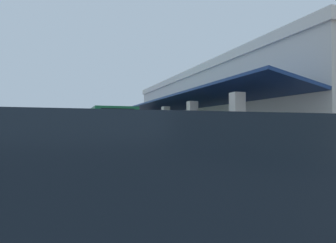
{
  "coord_description": "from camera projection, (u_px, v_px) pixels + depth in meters",
  "views": [
    {
      "loc": [
        27.45,
        -1.96,
        1.9
      ],
      "look_at": [
        6.22,
        5.5,
        2.3
      ],
      "focal_mm": 32.09,
      "sensor_mm": 36.0,
      "label": 1
    }
  ],
  "objects": [
    {
      "name": "transit_bus",
      "position": [
        105.0,
        127.0,
        22.43
      ],
      "size": [
        11.21,
        2.85,
        3.34
      ],
      "color": "#196638",
      "rests_on": "ground"
    },
    {
      "name": "ground",
      "position": [
        171.0,
        146.0,
        29.16
      ],
      "size": [
        120.0,
        120.0,
        0.0
      ],
      "primitive_type": "plane",
      "color": "#262628"
    },
    {
      "name": "plaza_building",
      "position": [
        237.0,
        110.0,
        28.49
      ],
      "size": [
        30.8,
        13.75,
        6.94
      ],
      "color": "beige",
      "rests_on": "ground"
    },
    {
      "name": "curb_strip",
      "position": [
        138.0,
        149.0,
        25.24
      ],
      "size": [
        36.6,
        0.5,
        0.12
      ],
      "primitive_type": "cube",
      "color": "#9E998E",
      "rests_on": "ground"
    },
    {
      "name": "pedestrian",
      "position": [
        98.0,
        150.0,
        12.74
      ],
      "size": [
        0.44,
        0.63,
        1.66
      ],
      "color": "navy",
      "rests_on": "ground"
    },
    {
      "name": "parked_suv_charcoal",
      "position": [
        200.0,
        242.0,
        2.29
      ],
      "size": [
        2.73,
        4.81,
        1.97
      ],
      "color": "#232328",
      "rests_on": "ground"
    },
    {
      "name": "parked_sedan_blue",
      "position": [
        179.0,
        152.0,
        13.59
      ],
      "size": [
        2.71,
        4.55,
        1.47
      ],
      "color": "navy",
      "rests_on": "ground"
    },
    {
      "name": "parked_sedan_red",
      "position": [
        19.0,
        140.0,
        25.94
      ],
      "size": [
        4.46,
        2.13,
        1.47
      ],
      "color": "maroon",
      "rests_on": "ground"
    },
    {
      "name": "potted_palm",
      "position": [
        136.0,
        137.0,
        32.93
      ],
      "size": [
        1.96,
        1.9,
        3.11
      ],
      "color": "brown",
      "rests_on": "ground"
    }
  ]
}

